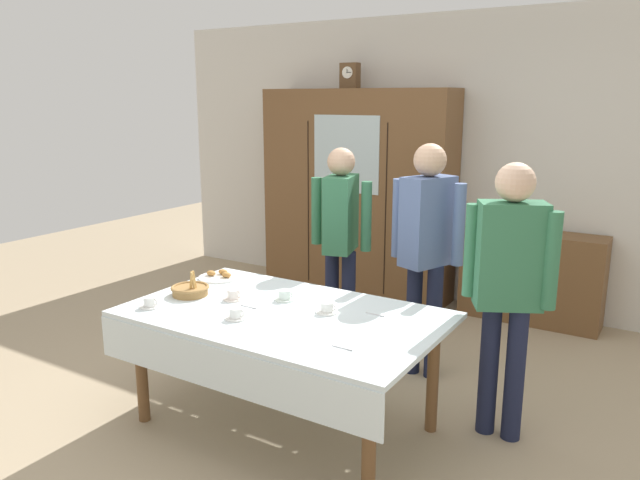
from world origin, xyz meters
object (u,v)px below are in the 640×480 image
(pastry_plate, at_px, (219,276))
(person_by_cabinet, at_px, (341,229))
(mantel_clock, at_px, (350,76))
(spoon_far_right, at_px, (346,349))
(tea_cup_center, at_px, (236,314))
(tea_cup_mid_right, at_px, (234,295))
(person_behind_table_left, at_px, (509,276))
(wall_cabinet, at_px, (357,193))
(dining_table, at_px, (280,328))
(spoon_back_edge, at_px, (251,307))
(bookshelf_low, at_px, (531,277))
(tea_cup_far_right, at_px, (150,303))
(bread_basket, at_px, (190,290))
(spoon_mid_left, at_px, (378,315))
(tea_cup_back_edge, at_px, (327,308))
(person_beside_shelf, at_px, (427,238))
(book_stack, at_px, (535,228))
(tea_cup_near_right, at_px, (285,296))

(pastry_plate, distance_m, person_by_cabinet, 1.04)
(mantel_clock, height_order, spoon_far_right, mantel_clock)
(tea_cup_center, height_order, person_by_cabinet, person_by_cabinet)
(tea_cup_mid_right, xyz_separation_m, person_behind_table_left, (1.52, 0.55, 0.22))
(wall_cabinet, xyz_separation_m, pastry_plate, (0.13, -2.23, -0.28))
(tea_cup_center, bearing_deg, dining_table, 49.80)
(pastry_plate, xyz_separation_m, spoon_back_edge, (0.57, -0.37, -0.01))
(dining_table, relative_size, tea_cup_center, 14.04)
(mantel_clock, xyz_separation_m, bookshelf_low, (1.81, 0.05, -1.74))
(dining_table, xyz_separation_m, spoon_back_edge, (-0.21, -0.01, 0.09))
(tea_cup_far_right, height_order, person_behind_table_left, person_behind_table_left)
(tea_cup_far_right, distance_m, bread_basket, 0.30)
(dining_table, xyz_separation_m, tea_cup_far_right, (-0.72, -0.31, 0.11))
(tea_cup_center, bearing_deg, spoon_mid_left, 35.18)
(tea_cup_back_edge, relative_size, tea_cup_far_right, 1.00)
(tea_cup_mid_right, distance_m, person_behind_table_left, 1.63)
(tea_cup_center, relative_size, bread_basket, 0.54)
(bookshelf_low, relative_size, person_behind_table_left, 0.75)
(tea_cup_back_edge, bearing_deg, person_beside_shelf, 77.74)
(book_stack, height_order, pastry_plate, book_stack)
(spoon_back_edge, height_order, spoon_far_right, same)
(book_stack, xyz_separation_m, person_beside_shelf, (-0.39, -1.51, 0.16))
(spoon_back_edge, height_order, person_behind_table_left, person_behind_table_left)
(person_beside_shelf, distance_m, person_behind_table_left, 0.87)
(mantel_clock, bearing_deg, spoon_far_right, -61.14)
(bread_basket, relative_size, spoon_back_edge, 2.02)
(wall_cabinet, distance_m, spoon_back_edge, 2.70)
(mantel_clock, xyz_separation_m, book_stack, (1.81, 0.05, -1.30))
(tea_cup_far_right, relative_size, person_by_cabinet, 0.08)
(book_stack, height_order, bread_basket, book_stack)
(person_by_cabinet, bearing_deg, spoon_back_edge, -84.27)
(tea_cup_back_edge, distance_m, pastry_plate, 1.01)
(tea_cup_center, bearing_deg, person_by_cabinet, 96.56)
(wall_cabinet, relative_size, bread_basket, 8.44)
(dining_table, distance_m, bread_basket, 0.69)
(person_beside_shelf, bearing_deg, pastry_plate, -147.56)
(wall_cabinet, relative_size, tea_cup_mid_right, 15.57)
(mantel_clock, bearing_deg, person_by_cabinet, -63.34)
(tea_cup_near_right, height_order, pastry_plate, tea_cup_near_right)
(tea_cup_back_edge, bearing_deg, tea_cup_far_right, -153.61)
(wall_cabinet, height_order, spoon_mid_left, wall_cabinet)
(person_beside_shelf, bearing_deg, tea_cup_mid_right, -127.51)
(tea_cup_back_edge, xyz_separation_m, spoon_far_right, (0.35, -0.40, -0.02))
(bookshelf_low, xyz_separation_m, spoon_far_right, (-0.25, -2.89, 0.32))
(tea_cup_back_edge, relative_size, spoon_mid_left, 1.09)
(person_behind_table_left, bearing_deg, tea_cup_mid_right, -160.04)
(book_stack, bearing_deg, tea_cup_center, -109.19)
(mantel_clock, bearing_deg, bookshelf_low, 1.62)
(bookshelf_low, distance_m, tea_cup_back_edge, 2.58)
(bookshelf_low, relative_size, pastry_plate, 4.27)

